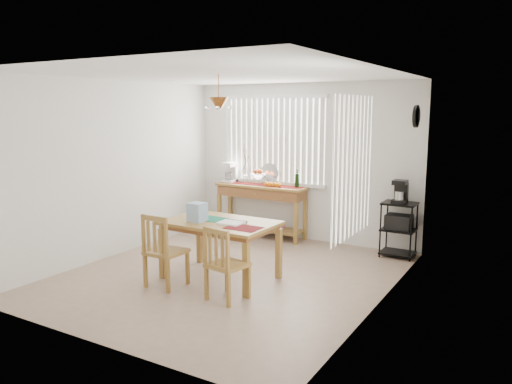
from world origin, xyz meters
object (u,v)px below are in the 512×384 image
Objects in this scene: chair_right at (225,265)px; sideboard at (262,198)px; cart_items at (400,192)px; wire_cart at (399,224)px; chair_left at (164,251)px; dining_table at (220,228)px.

sideboard is at bearing 111.68° from chair_right.
sideboard reaches higher than chair_right.
cart_items is (2.34, 0.00, 0.30)m from sideboard.
wire_cart is 3.49m from chair_left.
cart_items is 0.24× the size of dining_table.
chair_left is at bearing -86.01° from sideboard.
sideboard is 2.35m from wire_cart.
cart_items is at bearing 52.12° from chair_left.
chair_left is at bearing -127.88° from cart_items.
wire_cart is at bearing -90.00° from cart_items.
chair_left is at bearing -179.48° from chair_right.
cart_items reaches higher than sideboard.
cart_items reaches higher than dining_table.
dining_table is at bearing -74.14° from sideboard.
sideboard is 2.22m from dining_table.
sideboard is 1.12× the size of dining_table.
chair_left is (0.19, -2.76, -0.22)m from sideboard.
cart_items reaches higher than wire_cart.
chair_left is (-0.41, -0.62, -0.22)m from dining_table.
sideboard reaches higher than wire_cart.
dining_table is (-1.73, -2.13, 0.17)m from wire_cart.
dining_table is at bearing -129.19° from wire_cart.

